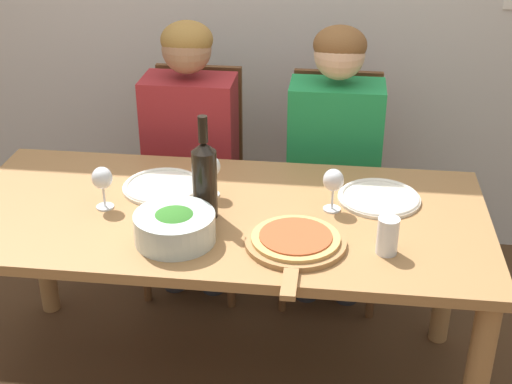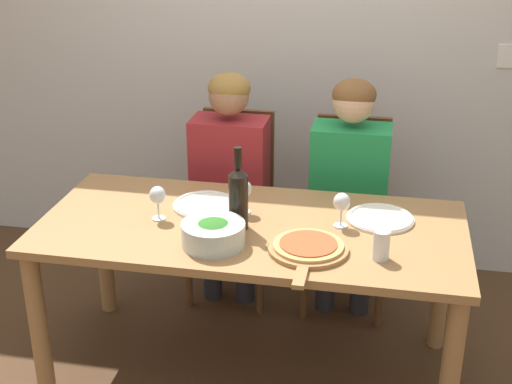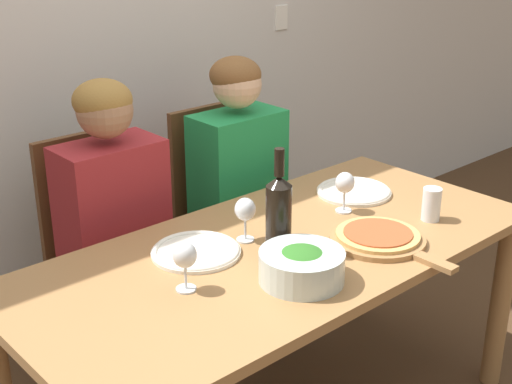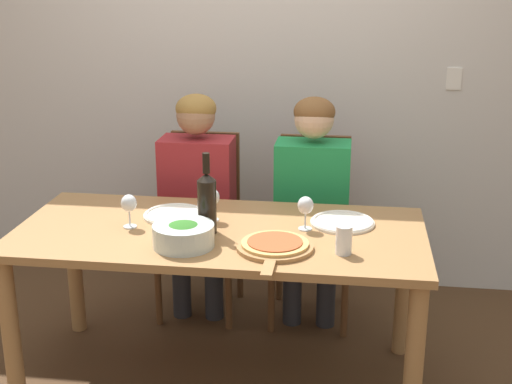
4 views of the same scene
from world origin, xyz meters
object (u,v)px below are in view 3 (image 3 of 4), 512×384
at_px(dinner_plate_left, 196,251).
at_px(pizza_on_board, 380,238).
at_px(broccoli_bowl, 302,266).
at_px(wine_glass_centre, 245,211).
at_px(wine_glass_left, 185,257).
at_px(chair_right, 224,213).
at_px(person_woman, 115,211).
at_px(person_man, 240,173).
at_px(dinner_plate_right, 354,191).
at_px(chair_left, 103,254).
at_px(wine_bottle, 279,214).
at_px(wine_glass_right, 345,185).
at_px(water_tumbler, 431,204).

distance_m(dinner_plate_left, pizza_on_board, 0.60).
height_order(broccoli_bowl, wine_glass_centre, wine_glass_centre).
bearing_deg(wine_glass_centre, wine_glass_left, -158.60).
relative_size(chair_right, person_woman, 0.80).
distance_m(person_man, dinner_plate_right, 0.51).
xyz_separation_m(person_woman, person_man, (0.61, 0.00, 0.00)).
height_order(chair_left, dinner_plate_left, chair_left).
bearing_deg(pizza_on_board, wine_bottle, 153.24).
bearing_deg(chair_left, wine_glass_right, -48.34).
bearing_deg(chair_left, dinner_plate_left, -89.69).
xyz_separation_m(wine_glass_centre, water_tumbler, (0.60, -0.31, -0.05)).
bearing_deg(wine_glass_right, pizza_on_board, -112.82).
bearing_deg(wine_glass_left, dinner_plate_right, 10.39).
relative_size(dinner_plate_left, wine_glass_right, 1.90).
relative_size(person_woman, person_man, 1.00).
bearing_deg(chair_left, pizza_on_board, -61.66).
height_order(chair_left, person_woman, person_woman).
height_order(pizza_on_board, wine_glass_right, wine_glass_right).
relative_size(person_woman, water_tumbler, 10.29).
distance_m(pizza_on_board, water_tumbler, 0.28).
height_order(dinner_plate_left, pizza_on_board, pizza_on_board).
xyz_separation_m(person_man, wine_bottle, (-0.41, -0.66, 0.15)).
bearing_deg(wine_bottle, chair_left, 103.99).
height_order(wine_glass_left, wine_glass_centre, same).
height_order(dinner_plate_left, water_tumbler, water_tumbler).
xyz_separation_m(chair_left, person_man, (0.61, -0.12, 0.22)).
bearing_deg(wine_glass_centre, chair_right, 56.35).
height_order(broccoli_bowl, pizza_on_board, broccoli_bowl).
relative_size(person_woman, broccoli_bowl, 4.79).
bearing_deg(wine_bottle, wine_glass_centre, 93.40).
bearing_deg(chair_right, dinner_plate_left, -135.04).
distance_m(person_woman, dinner_plate_left, 0.49).
xyz_separation_m(person_man, dinner_plate_right, (0.17, -0.48, 0.02)).
distance_m(dinner_plate_left, water_tumbler, 0.85).
bearing_deg(wine_bottle, wine_glass_left, 177.68).
relative_size(chair_right, wine_bottle, 2.75).
height_order(dinner_plate_left, wine_glass_centre, wine_glass_centre).
height_order(chair_right, person_man, person_man).
bearing_deg(wine_bottle, water_tumbler, -15.13).
bearing_deg(water_tumbler, wine_glass_left, 169.56).
bearing_deg(chair_right, wine_glass_centre, -123.65).
distance_m(chair_right, water_tumbler, 1.00).
bearing_deg(wine_glass_right, person_woman, 137.00).
bearing_deg(chair_right, wine_glass_left, -134.91).
relative_size(dinner_plate_left, wine_glass_left, 1.90).
bearing_deg(wine_glass_right, dinner_plate_left, 172.05).
bearing_deg(wine_glass_right, broccoli_bowl, -151.43).
bearing_deg(dinner_plate_right, water_tumbler, -88.04).
relative_size(broccoli_bowl, wine_glass_centre, 1.69).
height_order(wine_bottle, broccoli_bowl, wine_bottle).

